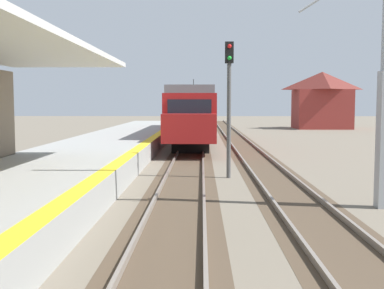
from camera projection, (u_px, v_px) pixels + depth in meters
The scene contains 7 objects.
station_platform at pixel (39, 182), 15.17m from camera, with size 5.00×80.00×0.91m.
track_pair_nearest_platform at pixel (185, 176), 19.10m from camera, with size 2.34×120.00×0.16m.
track_pair_middle at pixel (272, 176), 19.03m from camera, with size 2.34×120.00×0.16m.
approaching_train at pixel (193, 113), 34.38m from camera, with size 2.93×19.60×4.76m.
rail_signal_post at pixel (229, 95), 18.67m from camera, with size 0.32×0.34×5.20m.
catenary_pylon_far_side at pixel (376, 77), 13.22m from camera, with size 5.00×0.40×7.50m.
distant_trackside_house at pixel (322, 99), 55.22m from camera, with size 6.60×5.28×6.40m.
Camera 1 is at (2.55, 1.08, 2.89)m, focal length 45.78 mm.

